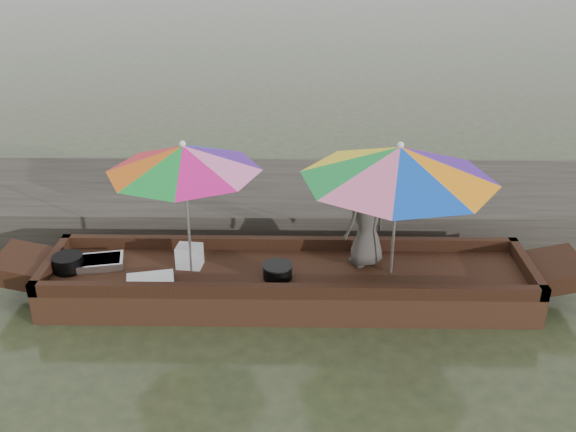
{
  "coord_description": "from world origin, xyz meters",
  "views": [
    {
      "loc": [
        0.11,
        -6.35,
        4.02
      ],
      "look_at": [
        0.0,
        0.1,
        1.0
      ],
      "focal_mm": 40.0,
      "sensor_mm": 36.0,
      "label": 1
    }
  ],
  "objects_px": {
    "tray_crayfish": "(101,262)",
    "umbrella_bow": "(187,209)",
    "tray_scallop": "(150,281)",
    "charcoal_grill": "(278,272)",
    "cooking_pot": "(68,263)",
    "boat_hull": "(288,284)",
    "umbrella_stern": "(396,210)",
    "vendor": "(367,221)",
    "supply_bag": "(190,256)"
  },
  "relations": [
    {
      "from": "boat_hull",
      "to": "tray_crayfish",
      "type": "height_order",
      "value": "tray_crayfish"
    },
    {
      "from": "tray_scallop",
      "to": "umbrella_stern",
      "type": "xyz_separation_m",
      "value": [
        2.68,
        0.3,
        0.74
      ]
    },
    {
      "from": "tray_crayfish",
      "to": "tray_scallop",
      "type": "relative_size",
      "value": 1.0
    },
    {
      "from": "boat_hull",
      "to": "vendor",
      "type": "bearing_deg",
      "value": 13.27
    },
    {
      "from": "cooking_pot",
      "to": "tray_scallop",
      "type": "xyz_separation_m",
      "value": [
        0.99,
        -0.28,
        -0.06
      ]
    },
    {
      "from": "boat_hull",
      "to": "cooking_pot",
      "type": "bearing_deg",
      "value": -179.73
    },
    {
      "from": "charcoal_grill",
      "to": "umbrella_bow",
      "type": "xyz_separation_m",
      "value": [
        -0.99,
        0.15,
        0.7
      ]
    },
    {
      "from": "boat_hull",
      "to": "charcoal_grill",
      "type": "bearing_deg",
      "value": -127.76
    },
    {
      "from": "cooking_pot",
      "to": "umbrella_bow",
      "type": "bearing_deg",
      "value": 0.47
    },
    {
      "from": "tray_crayfish",
      "to": "umbrella_stern",
      "type": "bearing_deg",
      "value": -1.66
    },
    {
      "from": "charcoal_grill",
      "to": "umbrella_stern",
      "type": "height_order",
      "value": "umbrella_stern"
    },
    {
      "from": "cooking_pot",
      "to": "vendor",
      "type": "height_order",
      "value": "vendor"
    },
    {
      "from": "boat_hull",
      "to": "umbrella_stern",
      "type": "relative_size",
      "value": 2.6
    },
    {
      "from": "supply_bag",
      "to": "umbrella_stern",
      "type": "distance_m",
      "value": 2.39
    },
    {
      "from": "charcoal_grill",
      "to": "supply_bag",
      "type": "relative_size",
      "value": 1.15
    },
    {
      "from": "cooking_pot",
      "to": "charcoal_grill",
      "type": "xyz_separation_m",
      "value": [
        2.39,
        -0.13,
        -0.02
      ]
    },
    {
      "from": "cooking_pot",
      "to": "supply_bag",
      "type": "xyz_separation_m",
      "value": [
        1.37,
        0.12,
        0.04
      ]
    },
    {
      "from": "cooking_pot",
      "to": "charcoal_grill",
      "type": "bearing_deg",
      "value": -3.22
    },
    {
      "from": "tray_scallop",
      "to": "vendor",
      "type": "distance_m",
      "value": 2.5
    },
    {
      "from": "charcoal_grill",
      "to": "cooking_pot",
      "type": "bearing_deg",
      "value": 176.78
    },
    {
      "from": "tray_crayfish",
      "to": "supply_bag",
      "type": "height_order",
      "value": "supply_bag"
    },
    {
      "from": "umbrella_stern",
      "to": "supply_bag",
      "type": "bearing_deg",
      "value": 177.41
    },
    {
      "from": "boat_hull",
      "to": "tray_scallop",
      "type": "bearing_deg",
      "value": -168.93
    },
    {
      "from": "boat_hull",
      "to": "vendor",
      "type": "xyz_separation_m",
      "value": [
        0.89,
        0.21,
        0.72
      ]
    },
    {
      "from": "vendor",
      "to": "cooking_pot",
      "type": "bearing_deg",
      "value": -28.1
    },
    {
      "from": "cooking_pot",
      "to": "tray_scallop",
      "type": "height_order",
      "value": "cooking_pot"
    },
    {
      "from": "cooking_pot",
      "to": "supply_bag",
      "type": "relative_size",
      "value": 1.23
    },
    {
      "from": "cooking_pot",
      "to": "charcoal_grill",
      "type": "relative_size",
      "value": 1.07
    },
    {
      "from": "supply_bag",
      "to": "charcoal_grill",
      "type": "bearing_deg",
      "value": -13.78
    },
    {
      "from": "boat_hull",
      "to": "umbrella_bow",
      "type": "bearing_deg",
      "value": 180.0
    },
    {
      "from": "tray_crayfish",
      "to": "umbrella_bow",
      "type": "relative_size",
      "value": 0.31
    },
    {
      "from": "umbrella_bow",
      "to": "tray_scallop",
      "type": "bearing_deg",
      "value": -144.26
    },
    {
      "from": "boat_hull",
      "to": "vendor",
      "type": "relative_size",
      "value": 5.07
    },
    {
      "from": "umbrella_bow",
      "to": "umbrella_stern",
      "type": "relative_size",
      "value": 0.79
    },
    {
      "from": "tray_crayfish",
      "to": "umbrella_bow",
      "type": "height_order",
      "value": "umbrella_bow"
    },
    {
      "from": "boat_hull",
      "to": "umbrella_stern",
      "type": "distance_m",
      "value": 1.51
    },
    {
      "from": "tray_scallop",
      "to": "supply_bag",
      "type": "bearing_deg",
      "value": 46.66
    },
    {
      "from": "cooking_pot",
      "to": "vendor",
      "type": "relative_size",
      "value": 0.32
    },
    {
      "from": "cooking_pot",
      "to": "umbrella_bow",
      "type": "xyz_separation_m",
      "value": [
        1.41,
        0.01,
        0.68
      ]
    },
    {
      "from": "vendor",
      "to": "umbrella_stern",
      "type": "xyz_separation_m",
      "value": [
        0.28,
        -0.21,
        0.23
      ]
    },
    {
      "from": "umbrella_bow",
      "to": "cooking_pot",
      "type": "bearing_deg",
      "value": -179.53
    },
    {
      "from": "boat_hull",
      "to": "umbrella_bow",
      "type": "height_order",
      "value": "umbrella_bow"
    },
    {
      "from": "cooking_pot",
      "to": "umbrella_bow",
      "type": "relative_size",
      "value": 0.21
    },
    {
      "from": "cooking_pot",
      "to": "charcoal_grill",
      "type": "height_order",
      "value": "cooking_pot"
    },
    {
      "from": "tray_scallop",
      "to": "charcoal_grill",
      "type": "relative_size",
      "value": 1.59
    },
    {
      "from": "umbrella_bow",
      "to": "umbrella_stern",
      "type": "distance_m",
      "value": 2.27
    },
    {
      "from": "umbrella_stern",
      "to": "vendor",
      "type": "bearing_deg",
      "value": 143.33
    },
    {
      "from": "tray_scallop",
      "to": "cooking_pot",
      "type": "bearing_deg",
      "value": 164.07
    },
    {
      "from": "tray_scallop",
      "to": "charcoal_grill",
      "type": "bearing_deg",
      "value": 6.11
    },
    {
      "from": "charcoal_grill",
      "to": "vendor",
      "type": "relative_size",
      "value": 0.3
    }
  ]
}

